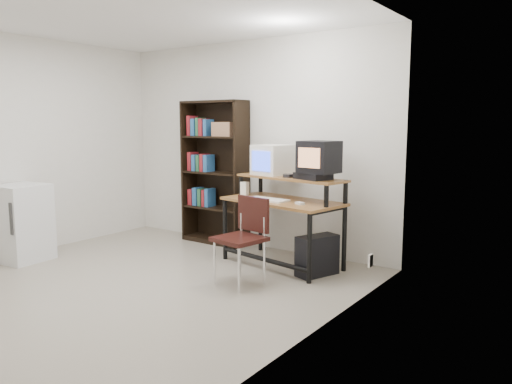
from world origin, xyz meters
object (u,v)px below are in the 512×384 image
Objects in this scene: crt_tv at (319,157)px; bookshelf at (216,171)px; school_chair at (245,231)px; crt_monitor at (273,160)px; computer_desk at (284,203)px; pc_tower at (317,255)px; mini_fridge at (22,223)px.

bookshelf is at bearing 175.80° from crt_tv.
bookshelf reaches higher than school_chair.
crt_tv is 1.15m from school_chair.
crt_monitor is 1.06m from bookshelf.
pc_tower is at bearing -5.54° from computer_desk.
computer_desk is 3.25× the size of crt_monitor.
crt_tv is 0.46× the size of mini_fridge.
computer_desk is 0.71m from pc_tower.
pc_tower is at bearing -55.24° from crt_tv.
crt_monitor is at bearing -10.15° from bookshelf.
mini_fridge is (-1.25, -1.98, -0.51)m from bookshelf.
computer_desk is at bearing -164.46° from crt_tv.
crt_tv is 0.89× the size of pc_tower.
school_chair is 2.71m from mini_fridge.
crt_tv is at bearing 138.52° from pc_tower.
pc_tower is 0.53× the size of school_chair.
crt_tv is at bearing 18.45° from computer_desk.
crt_monitor is 0.69m from crt_tv.
crt_tv reaches higher than crt_monitor.
bookshelf is at bearing 173.02° from computer_desk.
mini_fridge is at bearing -121.19° from bookshelf.
crt_monitor reaches higher than school_chair.
crt_monitor reaches higher than pc_tower.
pc_tower is 2.02m from bookshelf.
school_chair reaches higher than pc_tower.
mini_fridge is at bearing -153.24° from school_chair.
mini_fridge is at bearing -131.63° from crt_monitor.
computer_desk is 3.57× the size of crt_tv.
mini_fridge reaches higher than school_chair.
crt_tv is 1.76m from bookshelf.
crt_monitor is 1.20m from school_chair.
school_chair is at bearing -40.23° from bookshelf.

